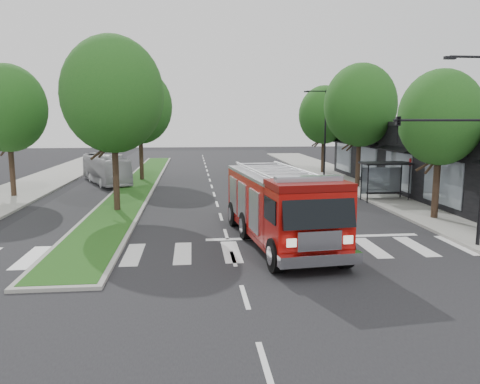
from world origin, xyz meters
name	(u,v)px	position (x,y,z in m)	size (l,w,h in m)	color
ground	(226,234)	(0.00, 0.00, 0.00)	(140.00, 140.00, 0.00)	black
sidewalk_right	(390,195)	(12.50, 10.00, 0.07)	(5.00, 80.00, 0.15)	gray
median	(140,183)	(-6.00, 18.00, 0.08)	(3.00, 50.00, 0.15)	gray
storefront_row	(452,160)	(17.00, 10.00, 2.50)	(8.00, 30.00, 5.00)	black
bus_shelter	(384,171)	(11.20, 8.15, 2.04)	(3.20, 1.60, 2.61)	black
tree_right_near	(440,118)	(11.50, 2.00, 5.51)	(4.40, 4.40, 8.05)	black
tree_right_mid	(360,105)	(11.50, 14.00, 6.49)	(5.60, 5.60, 9.72)	black
tree_right_far	(324,115)	(11.50, 24.00, 5.84)	(5.00, 5.00, 8.73)	black
tree_median_near	(113,95)	(-6.00, 6.00, 6.81)	(5.80, 5.80, 10.16)	black
tree_median_far	(140,107)	(-6.00, 20.00, 6.49)	(5.60, 5.60, 9.72)	black
tree_left_mid	(7,108)	(-14.00, 12.00, 6.16)	(5.20, 5.20, 9.16)	black
streetlight_right_near	(466,138)	(9.61, -3.50, 4.67)	(4.08, 0.22, 8.00)	black
streetlight_right_far	(324,130)	(10.35, 20.00, 4.48)	(2.11, 0.20, 8.00)	black
fire_engine	(280,207)	(2.25, -1.85, 1.64)	(3.99, 10.10, 3.41)	#610705
city_bus	(106,169)	(-8.88, 18.73, 1.24)	(2.09, 8.92, 2.49)	#B0AFB4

